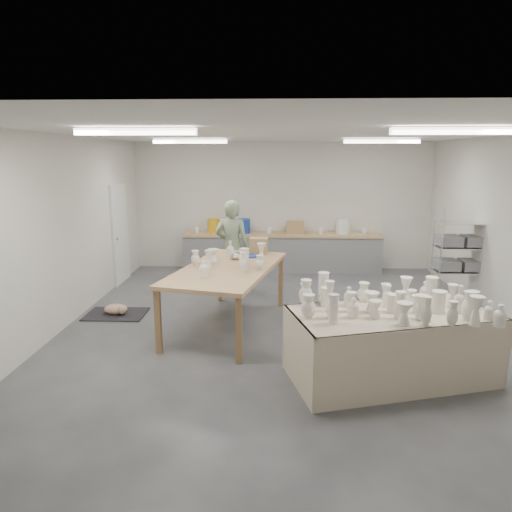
{
  "coord_description": "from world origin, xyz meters",
  "views": [
    {
      "loc": [
        -0.21,
        -6.86,
        2.66
      ],
      "look_at": [
        -0.49,
        0.5,
        1.05
      ],
      "focal_mm": 32.0,
      "sensor_mm": 36.0,
      "label": 1
    }
  ],
  "objects_px": {
    "red_stool": "(233,274)",
    "potter": "(232,247)",
    "work_table": "(231,267)",
    "drying_table": "(390,342)"
  },
  "relations": [
    {
      "from": "red_stool",
      "to": "potter",
      "type": "bearing_deg",
      "value": -90.0
    },
    {
      "from": "potter",
      "to": "red_stool",
      "type": "distance_m",
      "value": 0.68
    },
    {
      "from": "potter",
      "to": "work_table",
      "type": "bearing_deg",
      "value": 101.09
    },
    {
      "from": "work_table",
      "to": "potter",
      "type": "relative_size",
      "value": 1.53
    },
    {
      "from": "work_table",
      "to": "potter",
      "type": "height_order",
      "value": "potter"
    },
    {
      "from": "work_table",
      "to": "red_stool",
      "type": "height_order",
      "value": "work_table"
    },
    {
      "from": "drying_table",
      "to": "work_table",
      "type": "relative_size",
      "value": 0.92
    },
    {
      "from": "work_table",
      "to": "potter",
      "type": "bearing_deg",
      "value": 108.19
    },
    {
      "from": "drying_table",
      "to": "potter",
      "type": "distance_m",
      "value": 4.2
    },
    {
      "from": "drying_table",
      "to": "red_stool",
      "type": "distance_m",
      "value": 4.41
    }
  ]
}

